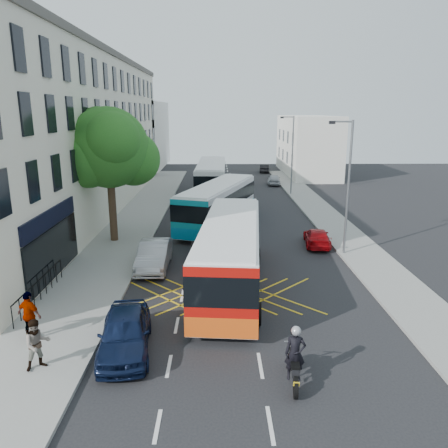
{
  "coord_description": "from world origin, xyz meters",
  "views": [
    {
      "loc": [
        -1.47,
        -13.53,
        8.64
      ],
      "look_at": [
        -1.11,
        11.28,
        2.2
      ],
      "focal_mm": 35.0,
      "sensor_mm": 36.0,
      "label": 1
    }
  ],
  "objects_px": {
    "motorbike": "(295,356)",
    "pedestrian_near": "(37,344)",
    "bus_mid": "(218,204)",
    "distant_car_grey": "(223,177)",
    "parked_car_blue": "(125,332)",
    "lamp_far": "(291,151)",
    "parked_car_silver": "(154,255)",
    "red_hatchback": "(317,237)",
    "distant_car_silver": "(274,179)",
    "bus_near": "(231,253)",
    "bus_far": "(211,178)",
    "distant_car_dark": "(265,168)",
    "street_tree": "(108,149)",
    "lamp_near": "(347,181)",
    "pedestrian_far": "(30,315)"
  },
  "relations": [
    {
      "from": "lamp_near",
      "to": "pedestrian_far",
      "type": "distance_m",
      "value": 18.37
    },
    {
      "from": "lamp_near",
      "to": "bus_near",
      "type": "bearing_deg",
      "value": -145.31
    },
    {
      "from": "street_tree",
      "to": "pedestrian_far",
      "type": "height_order",
      "value": "street_tree"
    },
    {
      "from": "bus_far",
      "to": "motorbike",
      "type": "relative_size",
      "value": 5.42
    },
    {
      "from": "distant_car_silver",
      "to": "pedestrian_near",
      "type": "height_order",
      "value": "pedestrian_near"
    },
    {
      "from": "distant_car_dark",
      "to": "street_tree",
      "type": "bearing_deg",
      "value": 76.1
    },
    {
      "from": "distant_car_dark",
      "to": "red_hatchback",
      "type": "bearing_deg",
      "value": 97.38
    },
    {
      "from": "distant_car_silver",
      "to": "street_tree",
      "type": "bearing_deg",
      "value": 65.72
    },
    {
      "from": "pedestrian_near",
      "to": "distant_car_dark",
      "type": "bearing_deg",
      "value": 40.28
    },
    {
      "from": "lamp_near",
      "to": "bus_far",
      "type": "bearing_deg",
      "value": 112.69
    },
    {
      "from": "lamp_far",
      "to": "pedestrian_near",
      "type": "bearing_deg",
      "value": -113.09
    },
    {
      "from": "parked_car_blue",
      "to": "distant_car_grey",
      "type": "relative_size",
      "value": 0.95
    },
    {
      "from": "lamp_far",
      "to": "red_hatchback",
      "type": "distance_m",
      "value": 18.45
    },
    {
      "from": "bus_far",
      "to": "red_hatchback",
      "type": "distance_m",
      "value": 19.31
    },
    {
      "from": "bus_mid",
      "to": "distant_car_silver",
      "type": "xyz_separation_m",
      "value": [
        6.78,
        19.27,
        -1.08
      ]
    },
    {
      "from": "motorbike",
      "to": "parked_car_silver",
      "type": "bearing_deg",
      "value": 125.38
    },
    {
      "from": "bus_far",
      "to": "bus_near",
      "type": "bearing_deg",
      "value": -85.85
    },
    {
      "from": "street_tree",
      "to": "bus_mid",
      "type": "distance_m",
      "value": 9.5
    },
    {
      "from": "pedestrian_far",
      "to": "bus_far",
      "type": "bearing_deg",
      "value": -78.44
    },
    {
      "from": "street_tree",
      "to": "parked_car_silver",
      "type": "xyz_separation_m",
      "value": [
        3.44,
        -5.09,
        -5.53
      ]
    },
    {
      "from": "lamp_far",
      "to": "parked_car_silver",
      "type": "relative_size",
      "value": 1.72
    },
    {
      "from": "red_hatchback",
      "to": "distant_car_dark",
      "type": "relative_size",
      "value": 1.06
    },
    {
      "from": "pedestrian_near",
      "to": "bus_near",
      "type": "bearing_deg",
      "value": 12.53
    },
    {
      "from": "parked_car_blue",
      "to": "red_hatchback",
      "type": "bearing_deg",
      "value": 45.73
    },
    {
      "from": "parked_car_silver",
      "to": "bus_mid",
      "type": "bearing_deg",
      "value": 69.09
    },
    {
      "from": "lamp_far",
      "to": "motorbike",
      "type": "relative_size",
      "value": 3.49
    },
    {
      "from": "red_hatchback",
      "to": "lamp_near",
      "type": "bearing_deg",
      "value": 125.31
    },
    {
      "from": "parked_car_blue",
      "to": "bus_mid",
      "type": "bearing_deg",
      "value": 72.55
    },
    {
      "from": "bus_near",
      "to": "distant_car_silver",
      "type": "bearing_deg",
      "value": 83.92
    },
    {
      "from": "parked_car_silver",
      "to": "pedestrian_far",
      "type": "height_order",
      "value": "pedestrian_far"
    },
    {
      "from": "parked_car_blue",
      "to": "pedestrian_near",
      "type": "xyz_separation_m",
      "value": [
        -2.66,
        -1.29,
        0.28
      ]
    },
    {
      "from": "street_tree",
      "to": "motorbike",
      "type": "height_order",
      "value": "street_tree"
    },
    {
      "from": "bus_near",
      "to": "distant_car_silver",
      "type": "xyz_separation_m",
      "value": [
        6.18,
        31.51,
        -1.15
      ]
    },
    {
      "from": "motorbike",
      "to": "pedestrian_near",
      "type": "distance_m",
      "value": 8.6
    },
    {
      "from": "street_tree",
      "to": "red_hatchback",
      "type": "height_order",
      "value": "street_tree"
    },
    {
      "from": "bus_near",
      "to": "red_hatchback",
      "type": "height_order",
      "value": "bus_near"
    },
    {
      "from": "distant_car_grey",
      "to": "pedestrian_far",
      "type": "distance_m",
      "value": 39.31
    },
    {
      "from": "bus_mid",
      "to": "distant_car_grey",
      "type": "height_order",
      "value": "bus_mid"
    },
    {
      "from": "distant_car_dark",
      "to": "lamp_far",
      "type": "bearing_deg",
      "value": 100.49
    },
    {
      "from": "lamp_far",
      "to": "parked_car_silver",
      "type": "height_order",
      "value": "lamp_far"
    },
    {
      "from": "lamp_far",
      "to": "parked_car_silver",
      "type": "xyz_separation_m",
      "value": [
        -11.27,
        -22.12,
        -3.85
      ]
    },
    {
      "from": "parked_car_silver",
      "to": "distant_car_dark",
      "type": "bearing_deg",
      "value": 75.34
    },
    {
      "from": "lamp_far",
      "to": "distant_car_grey",
      "type": "xyz_separation_m",
      "value": [
        -7.02,
        8.32,
        -3.96
      ]
    },
    {
      "from": "motorbike",
      "to": "pedestrian_far",
      "type": "distance_m",
      "value": 10.07
    },
    {
      "from": "lamp_far",
      "to": "pedestrian_far",
      "type": "bearing_deg",
      "value": -116.21
    },
    {
      "from": "parked_car_silver",
      "to": "distant_car_silver",
      "type": "distance_m",
      "value": 30.58
    },
    {
      "from": "bus_near",
      "to": "pedestrian_far",
      "type": "distance_m",
      "value": 9.49
    },
    {
      "from": "lamp_far",
      "to": "distant_car_grey",
      "type": "height_order",
      "value": "lamp_far"
    },
    {
      "from": "lamp_near",
      "to": "pedestrian_far",
      "type": "relative_size",
      "value": 4.22
    },
    {
      "from": "bus_near",
      "to": "parked_car_silver",
      "type": "height_order",
      "value": "bus_near"
    }
  ]
}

